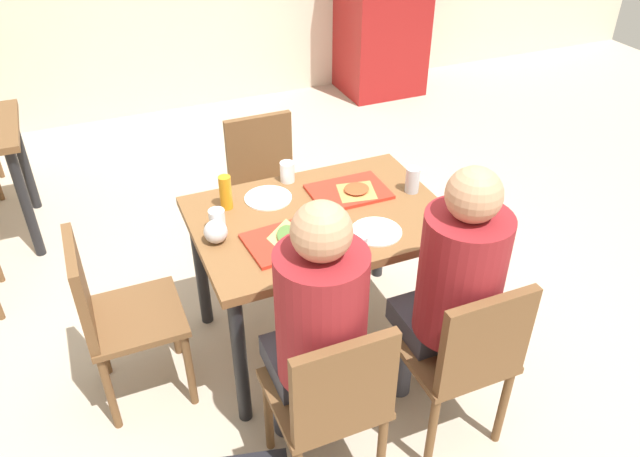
{
  "coord_description": "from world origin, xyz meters",
  "views": [
    {
      "loc": [
        -0.9,
        -2.13,
        2.26
      ],
      "look_at": [
        0.0,
        0.0,
        0.67
      ],
      "focal_mm": 34.82,
      "sensor_mm": 36.0,
      "label": 1
    }
  ],
  "objects_px": {
    "plastic_cup_c": "(217,220)",
    "foil_bundle": "(216,232)",
    "person_in_red": "(317,323)",
    "plastic_cup_a": "(287,172)",
    "chair_near_right": "(465,354)",
    "main_table": "(320,233)",
    "chair_far_side": "(266,181)",
    "condiment_bottle": "(226,192)",
    "chair_left_end": "(112,311)",
    "pizza_slice_b": "(357,190)",
    "paper_plate_near_edge": "(376,232)",
    "soda_can": "(412,180)",
    "plastic_cup_b": "(359,246)",
    "chair_near_left": "(333,399)",
    "pizza_slice_a": "(287,236)",
    "paper_plate_center": "(268,198)",
    "tray_red_far": "(349,192)",
    "person_in_brown_jacket": "(453,283)",
    "tray_red_near": "(290,240)"
  },
  "relations": [
    {
      "from": "tray_red_near",
      "to": "plastic_cup_b",
      "type": "bearing_deg",
      "value": -41.6
    },
    {
      "from": "chair_near_right",
      "to": "foil_bundle",
      "type": "bearing_deg",
      "value": 134.85
    },
    {
      "from": "person_in_red",
      "to": "paper_plate_near_edge",
      "type": "xyz_separation_m",
      "value": [
        0.45,
        0.42,
        0.0
      ]
    },
    {
      "from": "tray_red_near",
      "to": "pizza_slice_a",
      "type": "xyz_separation_m",
      "value": [
        -0.01,
        0.01,
        0.02
      ]
    },
    {
      "from": "chair_left_end",
      "to": "pizza_slice_a",
      "type": "height_order",
      "value": "chair_left_end"
    },
    {
      "from": "chair_far_side",
      "to": "paper_plate_center",
      "type": "xyz_separation_m",
      "value": [
        -0.17,
        -0.56,
        0.25
      ]
    },
    {
      "from": "chair_near_left",
      "to": "pizza_slice_a",
      "type": "xyz_separation_m",
      "value": [
        0.08,
        0.65,
        0.27
      ]
    },
    {
      "from": "paper_plate_near_edge",
      "to": "pizza_slice_b",
      "type": "distance_m",
      "value": 0.32
    },
    {
      "from": "person_in_red",
      "to": "pizza_slice_b",
      "type": "relative_size",
      "value": 5.35
    },
    {
      "from": "main_table",
      "to": "chair_far_side",
      "type": "bearing_deg",
      "value": 90.0
    },
    {
      "from": "plastic_cup_c",
      "to": "chair_near_right",
      "type": "bearing_deg",
      "value": -49.07
    },
    {
      "from": "tray_red_far",
      "to": "condiment_bottle",
      "type": "distance_m",
      "value": 0.58
    },
    {
      "from": "pizza_slice_a",
      "to": "plastic_cup_a",
      "type": "relative_size",
      "value": 2.32
    },
    {
      "from": "paper_plate_near_edge",
      "to": "plastic_cup_c",
      "type": "relative_size",
      "value": 2.2
    },
    {
      "from": "plastic_cup_b",
      "to": "foil_bundle",
      "type": "xyz_separation_m",
      "value": [
        -0.51,
        0.32,
        0.0
      ]
    },
    {
      "from": "person_in_brown_jacket",
      "to": "chair_left_end",
      "type": "bearing_deg",
      "value": 152.35
    },
    {
      "from": "chair_far_side",
      "to": "condiment_bottle",
      "type": "xyz_separation_m",
      "value": [
        -0.37,
        -0.56,
        0.32
      ]
    },
    {
      "from": "plastic_cup_c",
      "to": "foil_bundle",
      "type": "bearing_deg",
      "value": -109.39
    },
    {
      "from": "person_in_brown_jacket",
      "to": "paper_plate_center",
      "type": "relative_size",
      "value": 5.74
    },
    {
      "from": "plastic_cup_a",
      "to": "foil_bundle",
      "type": "xyz_separation_m",
      "value": [
        -0.45,
        -0.36,
        0.0
      ]
    },
    {
      "from": "person_in_red",
      "to": "foil_bundle",
      "type": "bearing_deg",
      "value": 107.53
    },
    {
      "from": "plastic_cup_b",
      "to": "plastic_cup_c",
      "type": "bearing_deg",
      "value": 140.11
    },
    {
      "from": "person_in_brown_jacket",
      "to": "condiment_bottle",
      "type": "distance_m",
      "value": 1.08
    },
    {
      "from": "tray_red_near",
      "to": "tray_red_far",
      "type": "height_order",
      "value": "same"
    },
    {
      "from": "chair_near_right",
      "to": "person_in_red",
      "type": "relative_size",
      "value": 0.68
    },
    {
      "from": "soda_can",
      "to": "condiment_bottle",
      "type": "xyz_separation_m",
      "value": [
        -0.84,
        0.2,
        0.02
      ]
    },
    {
      "from": "plastic_cup_c",
      "to": "paper_plate_near_edge",
      "type": "bearing_deg",
      "value": -24.33
    },
    {
      "from": "chair_near_right",
      "to": "pizza_slice_b",
      "type": "distance_m",
      "value": 0.92
    },
    {
      "from": "chair_far_side",
      "to": "chair_near_left",
      "type": "bearing_deg",
      "value": -100.18
    },
    {
      "from": "chair_left_end",
      "to": "pizza_slice_a",
      "type": "bearing_deg",
      "value": -9.89
    },
    {
      "from": "chair_near_right",
      "to": "plastic_cup_c",
      "type": "bearing_deg",
      "value": 130.93
    },
    {
      "from": "paper_plate_near_edge",
      "to": "soda_can",
      "type": "bearing_deg",
      "value": 37.77
    },
    {
      "from": "main_table",
      "to": "foil_bundle",
      "type": "relative_size",
      "value": 11.25
    },
    {
      "from": "main_table",
      "to": "chair_left_end",
      "type": "distance_m",
      "value": 0.96
    },
    {
      "from": "paper_plate_near_edge",
      "to": "condiment_bottle",
      "type": "bearing_deg",
      "value": 140.56
    },
    {
      "from": "pizza_slice_a",
      "to": "chair_left_end",
      "type": "bearing_deg",
      "value": 170.11
    },
    {
      "from": "chair_left_end",
      "to": "plastic_cup_b",
      "type": "xyz_separation_m",
      "value": [
        0.97,
        -0.34,
        0.29
      ]
    },
    {
      "from": "paper_plate_near_edge",
      "to": "plastic_cup_b",
      "type": "xyz_separation_m",
      "value": [
        -0.14,
        -0.12,
        0.05
      ]
    },
    {
      "from": "person_in_brown_jacket",
      "to": "tray_red_far",
      "type": "xyz_separation_m",
      "value": [
        -0.08,
        0.76,
        0.0
      ]
    },
    {
      "from": "paper_plate_near_edge",
      "to": "condiment_bottle",
      "type": "relative_size",
      "value": 1.38
    },
    {
      "from": "person_in_brown_jacket",
      "to": "plastic_cup_b",
      "type": "bearing_deg",
      "value": 129.83
    },
    {
      "from": "pizza_slice_a",
      "to": "soda_can",
      "type": "distance_m",
      "value": 0.7
    },
    {
      "from": "pizza_slice_a",
      "to": "paper_plate_near_edge",
      "type": "bearing_deg",
      "value": -13.63
    },
    {
      "from": "paper_plate_center",
      "to": "person_in_red",
      "type": "bearing_deg",
      "value": -97.43
    },
    {
      "from": "chair_far_side",
      "to": "condiment_bottle",
      "type": "height_order",
      "value": "condiment_bottle"
    },
    {
      "from": "paper_plate_near_edge",
      "to": "pizza_slice_a",
      "type": "xyz_separation_m",
      "value": [
        -0.37,
        0.09,
        0.02
      ]
    },
    {
      "from": "paper_plate_center",
      "to": "soda_can",
      "type": "relative_size",
      "value": 1.8
    },
    {
      "from": "chair_near_left",
      "to": "plastic_cup_b",
      "type": "relative_size",
      "value": 8.53
    },
    {
      "from": "pizza_slice_a",
      "to": "condiment_bottle",
      "type": "bearing_deg",
      "value": 114.8
    },
    {
      "from": "tray_red_near",
      "to": "paper_plate_center",
      "type": "bearing_deg",
      "value": 85.53
    }
  ]
}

